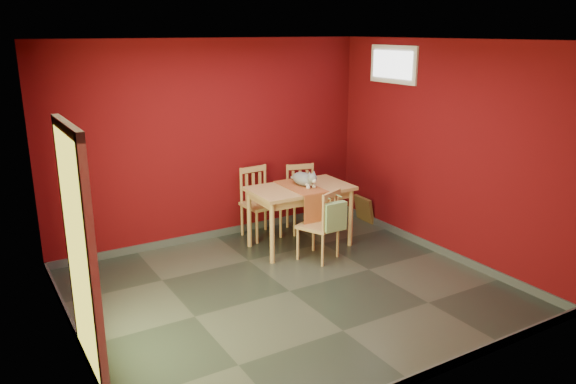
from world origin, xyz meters
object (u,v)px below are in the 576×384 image
chair_far_left (259,202)px  cat (303,177)px  tote_bag (335,216)px  chair_near (321,224)px  dining_table (300,194)px  picture_frame (364,209)px  chair_far_right (303,198)px

chair_far_left → cat: size_ratio=2.06×
chair_far_left → tote_bag: 1.40m
chair_near → cat: cat is taller
dining_table → chair_near: bearing=-91.6°
chair_far_left → chair_near: (0.26, -1.15, -0.03)m
tote_bag → cat: 0.83m
chair_far_left → tote_bag: bearing=-76.8°
dining_table → cat: cat is taller
dining_table → tote_bag: 0.73m
dining_table → chair_far_left: chair_far_left is taller
chair_far_left → tote_bag: chair_far_left is taller
cat → picture_frame: size_ratio=1.22×
chair_far_right → picture_frame: bearing=-10.0°
chair_far_left → chair_far_right: size_ratio=1.03×
chair_far_right → picture_frame: chair_far_right is taller
chair_near → cat: 0.74m
chair_far_left → cat: (0.35, -0.59, 0.45)m
chair_far_right → cat: cat is taller
chair_near → picture_frame: chair_near is taller
dining_table → chair_far_right: chair_far_right is taller
chair_far_left → picture_frame: chair_far_left is taller
dining_table → picture_frame: dining_table is taller
tote_bag → dining_table: bearing=93.4°
chair_far_left → chair_near: size_ratio=1.07×
chair_far_right → chair_near: bearing=-110.7°
chair_near → tote_bag: (0.06, -0.21, 0.15)m
dining_table → chair_far_left: 0.73m
tote_bag → cat: (0.03, 0.77, 0.33)m
tote_bag → cat: size_ratio=0.89×
chair_far_right → cat: (-0.30, -0.48, 0.46)m
dining_table → picture_frame: size_ratio=3.43×
chair_far_left → picture_frame: size_ratio=2.51×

